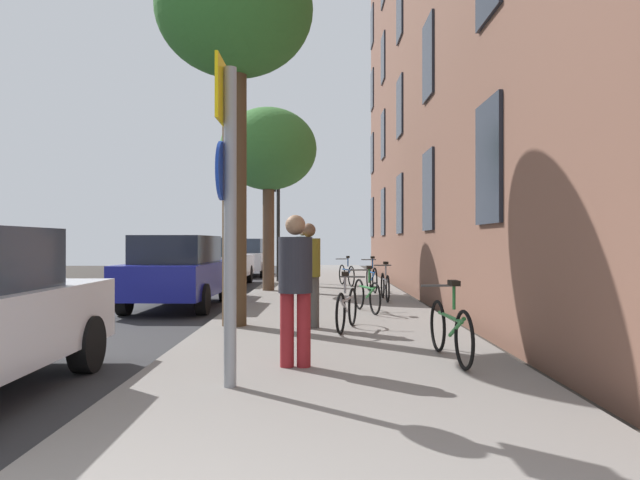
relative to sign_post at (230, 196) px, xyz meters
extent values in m
plane|color=#332D28|center=(-2.43, 11.28, -1.93)|extent=(41.80, 41.80, 0.00)
cube|color=#2D2D30|center=(-4.53, 11.28, -1.92)|extent=(7.00, 38.00, 0.01)
cube|color=gray|center=(1.07, 11.28, -1.87)|extent=(4.20, 38.00, 0.12)
cube|color=#1E232D|center=(3.39, 3.28, 0.76)|extent=(0.06, 1.26, 1.85)
cube|color=#1E232D|center=(3.39, 8.28, 0.76)|extent=(0.06, 1.26, 1.85)
cube|color=#1E232D|center=(3.39, 13.28, 0.76)|extent=(0.06, 1.26, 1.85)
cube|color=#1E232D|center=(3.39, 18.28, 0.76)|extent=(0.06, 1.26, 1.85)
cube|color=#1E232D|center=(3.39, 23.28, 0.76)|extent=(0.06, 1.26, 1.85)
cube|color=#1E232D|center=(3.39, 8.28, 3.82)|extent=(0.06, 1.26, 1.85)
cube|color=#1E232D|center=(3.39, 13.28, 3.82)|extent=(0.06, 1.26, 1.85)
cube|color=#1E232D|center=(3.39, 18.28, 3.82)|extent=(0.06, 1.26, 1.85)
cube|color=#1E232D|center=(3.39, 23.28, 3.82)|extent=(0.06, 1.26, 1.85)
cube|color=#1E232D|center=(3.39, 13.28, 6.88)|extent=(0.06, 1.26, 1.85)
cube|color=#1E232D|center=(3.39, 18.28, 6.88)|extent=(0.06, 1.26, 1.85)
cube|color=#1E232D|center=(3.39, 23.28, 6.88)|extent=(0.06, 1.26, 1.85)
cube|color=#1E232D|center=(3.39, 23.28, 9.94)|extent=(0.06, 1.26, 1.85)
cylinder|color=gray|center=(0.03, 0.00, -0.30)|extent=(0.12, 0.12, 3.02)
cube|color=yellow|center=(-0.05, 0.00, 0.99)|extent=(0.03, 0.60, 0.60)
cylinder|color=#14339E|center=(-0.05, 0.00, 0.24)|extent=(0.03, 0.56, 0.56)
cylinder|color=black|center=(-0.58, 15.28, 0.18)|extent=(0.12, 0.12, 3.98)
cube|color=black|center=(-0.76, 15.28, 1.72)|extent=(0.20, 0.24, 0.80)
sphere|color=red|center=(-0.87, 15.28, 1.98)|extent=(0.16, 0.16, 0.16)
sphere|color=#523707|center=(-0.87, 15.28, 1.72)|extent=(0.16, 0.16, 0.16)
sphere|color=#083E11|center=(-0.87, 15.28, 1.46)|extent=(0.16, 0.16, 0.16)
cylinder|color=#4C3823|center=(-0.53, 4.18, 0.40)|extent=(0.40, 0.40, 4.42)
ellipsoid|color=#2D6628|center=(-0.53, 4.18, 3.39)|extent=(2.58, 2.58, 2.20)
cylinder|color=brown|center=(-0.59, 11.39, -0.21)|extent=(0.33, 0.33, 3.19)
ellipsoid|color=#387533|center=(-0.59, 11.39, 2.20)|extent=(2.74, 2.74, 2.33)
torus|color=black|center=(2.35, 1.82, -1.48)|extent=(0.08, 0.65, 0.64)
torus|color=black|center=(2.42, 0.74, -1.48)|extent=(0.08, 0.65, 0.64)
cylinder|color=#267233|center=(2.38, 1.28, -1.31)|extent=(0.10, 0.92, 0.04)
cylinder|color=#267233|center=(2.40, 1.01, -1.39)|extent=(0.08, 0.56, 0.30)
cylinder|color=#267233|center=(2.39, 1.12, -1.06)|extent=(0.04, 0.04, 0.28)
cube|color=black|center=(2.39, 1.12, -0.90)|extent=(0.10, 0.24, 0.06)
cylinder|color=#4C4C4C|center=(2.35, 1.82, -0.98)|extent=(0.42, 0.06, 0.03)
torus|color=black|center=(1.41, 4.15, -1.50)|extent=(0.19, 0.61, 0.62)
torus|color=black|center=(1.18, 3.22, -1.50)|extent=(0.19, 0.61, 0.62)
cylinder|color=#99999E|center=(1.29, 3.68, -1.32)|extent=(0.23, 0.80, 0.04)
cylinder|color=#99999E|center=(1.24, 3.45, -1.40)|extent=(0.16, 0.49, 0.27)
cylinder|color=#99999E|center=(1.26, 3.54, -1.09)|extent=(0.04, 0.04, 0.28)
cube|color=black|center=(1.26, 3.54, -0.93)|extent=(0.10, 0.24, 0.06)
cylinder|color=#4C4C4C|center=(1.41, 4.15, -1.01)|extent=(0.42, 0.13, 0.03)
torus|color=black|center=(1.67, 6.56, -1.50)|extent=(0.19, 0.61, 0.62)
torus|color=black|center=(1.91, 5.60, -1.50)|extent=(0.19, 0.61, 0.62)
cylinder|color=#267233|center=(1.79, 6.08, -1.33)|extent=(0.24, 0.82, 0.04)
cylinder|color=#267233|center=(1.85, 5.84, -1.40)|extent=(0.16, 0.50, 0.27)
cylinder|color=#267233|center=(1.83, 5.94, -1.09)|extent=(0.04, 0.04, 0.28)
cube|color=black|center=(1.83, 5.94, -0.93)|extent=(0.10, 0.24, 0.06)
cylinder|color=#4C4C4C|center=(1.67, 6.56, -1.01)|extent=(0.41, 0.13, 0.03)
torus|color=black|center=(2.41, 9.01, -1.50)|extent=(0.04, 0.62, 0.62)
torus|color=black|center=(2.41, 7.95, -1.50)|extent=(0.04, 0.62, 0.62)
cylinder|color=#99999E|center=(2.41, 8.48, -1.32)|extent=(0.04, 0.90, 0.04)
cylinder|color=#99999E|center=(2.41, 8.22, -1.40)|extent=(0.04, 0.54, 0.29)
cylinder|color=#99999E|center=(2.41, 8.32, -1.08)|extent=(0.04, 0.04, 0.28)
cube|color=black|center=(2.41, 8.32, -0.92)|extent=(0.10, 0.24, 0.06)
cylinder|color=#4C4C4C|center=(2.41, 9.01, -1.00)|extent=(0.42, 0.03, 0.03)
torus|color=black|center=(2.26, 11.39, -1.46)|extent=(0.10, 0.69, 0.69)
torus|color=black|center=(2.34, 10.38, -1.46)|extent=(0.10, 0.69, 0.69)
cylinder|color=#194C99|center=(2.30, 10.88, -1.27)|extent=(0.11, 0.86, 0.04)
cylinder|color=#194C99|center=(2.32, 10.63, -1.36)|extent=(0.09, 0.52, 0.28)
cylinder|color=#194C99|center=(2.31, 10.73, -1.02)|extent=(0.04, 0.04, 0.28)
cube|color=black|center=(2.31, 10.73, -0.86)|extent=(0.10, 0.24, 0.06)
cylinder|color=#4C4C4C|center=(2.26, 11.39, -0.94)|extent=(0.42, 0.06, 0.03)
torus|color=black|center=(1.59, 13.78, -1.48)|extent=(0.19, 0.63, 0.64)
torus|color=black|center=(1.84, 12.79, -1.48)|extent=(0.19, 0.63, 0.64)
cylinder|color=#194C99|center=(1.71, 13.28, -1.31)|extent=(0.25, 0.85, 0.04)
cylinder|color=#194C99|center=(1.77, 13.03, -1.39)|extent=(0.17, 0.52, 0.28)
cylinder|color=#194C99|center=(1.75, 13.13, -1.06)|extent=(0.04, 0.04, 0.28)
cube|color=black|center=(1.75, 13.13, -0.90)|extent=(0.10, 0.24, 0.06)
cylinder|color=#4C4C4C|center=(1.59, 13.78, -0.98)|extent=(0.41, 0.13, 0.03)
cylinder|color=maroon|center=(0.51, 0.90, -1.40)|extent=(0.15, 0.15, 0.81)
cylinder|color=maroon|center=(0.70, 0.90, -1.40)|extent=(0.15, 0.15, 0.81)
cylinder|color=#26262D|center=(0.61, 0.90, -0.69)|extent=(0.46, 0.46, 0.61)
sphere|color=#936B4C|center=(0.61, 0.90, -0.25)|extent=(0.22, 0.22, 0.22)
cylinder|color=#4C4742|center=(0.60, 3.92, -1.40)|extent=(0.15, 0.15, 0.82)
cylinder|color=#4C4742|center=(0.79, 3.92, -1.40)|extent=(0.15, 0.15, 0.82)
cylinder|color=olive|center=(0.70, 3.92, -0.69)|extent=(0.52, 0.52, 0.61)
sphere|color=brown|center=(0.70, 3.92, -0.25)|extent=(0.22, 0.22, 0.22)
cylinder|color=olive|center=(0.23, 13.11, -1.37)|extent=(0.17, 0.17, 0.88)
cylinder|color=olive|center=(0.43, 13.11, -1.37)|extent=(0.17, 0.17, 0.88)
cylinder|color=#33594C|center=(0.33, 13.11, -0.60)|extent=(0.52, 0.52, 0.66)
sphere|color=tan|center=(0.33, 13.11, -0.12)|extent=(0.24, 0.24, 0.24)
cylinder|color=black|center=(-1.76, 1.13, -1.60)|extent=(0.22, 0.64, 0.64)
cube|color=navy|center=(-2.28, 7.89, -1.25)|extent=(1.84, 4.50, 0.70)
cube|color=#1E232D|center=(-2.28, 7.66, -0.60)|extent=(1.52, 2.53, 0.60)
cylinder|color=black|center=(-3.07, 9.31, -1.60)|extent=(0.22, 0.64, 0.64)
cylinder|color=black|center=(-1.49, 9.31, -1.60)|extent=(0.22, 0.64, 0.64)
cylinder|color=black|center=(-3.07, 6.46, -1.60)|extent=(0.22, 0.64, 0.64)
cylinder|color=black|center=(-1.49, 6.46, -1.60)|extent=(0.22, 0.64, 0.64)
cube|color=silver|center=(-2.57, 14.68, -1.25)|extent=(1.95, 4.48, 0.70)
cube|color=#384756|center=(-2.57, 14.46, -0.60)|extent=(1.62, 2.52, 0.60)
cylinder|color=black|center=(-3.43, 16.11, -1.60)|extent=(0.22, 0.64, 0.64)
cylinder|color=black|center=(-1.70, 16.11, -1.60)|extent=(0.22, 0.64, 0.64)
cylinder|color=black|center=(-3.43, 13.26, -1.60)|extent=(0.22, 0.64, 0.64)
cylinder|color=black|center=(-1.70, 13.26, -1.60)|extent=(0.22, 0.64, 0.64)
cube|color=silver|center=(-2.25, 20.64, -1.25)|extent=(1.92, 4.46, 0.70)
cube|color=#2D3847|center=(-2.25, 20.42, -0.60)|extent=(1.56, 2.52, 0.60)
cylinder|color=black|center=(-3.04, 22.04, -1.60)|extent=(0.22, 0.64, 0.64)
cylinder|color=black|center=(-1.47, 22.04, -1.60)|extent=(0.22, 0.64, 0.64)
cylinder|color=black|center=(-3.04, 19.24, -1.60)|extent=(0.22, 0.64, 0.64)
cylinder|color=black|center=(-1.47, 19.24, -1.60)|extent=(0.22, 0.64, 0.64)
camera|label=1|loc=(0.88, -5.70, -0.44)|focal=33.89mm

